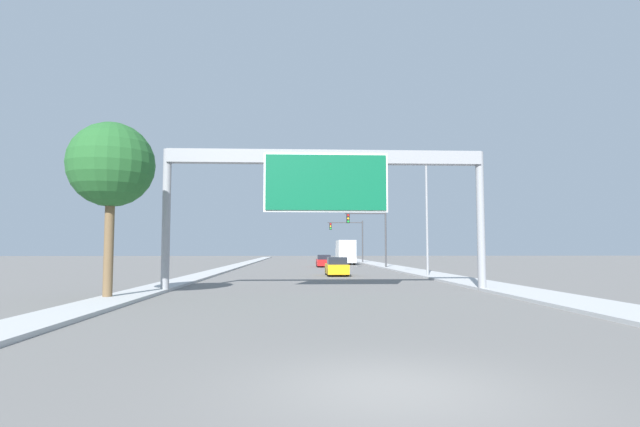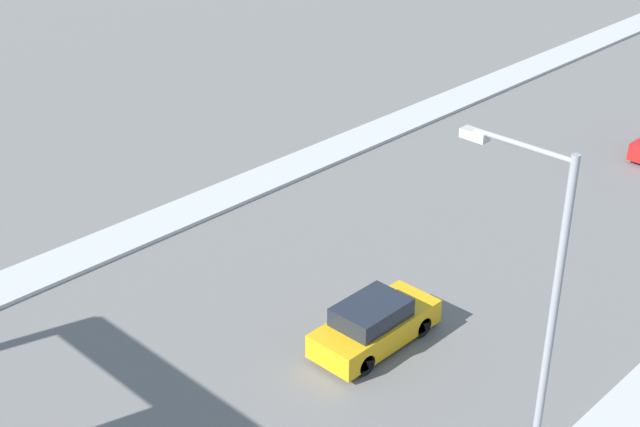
{
  "view_description": "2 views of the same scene",
  "coord_description": "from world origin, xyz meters",
  "views": [
    {
      "loc": [
        -1.48,
        -7.84,
        2.18
      ],
      "look_at": [
        0.0,
        24.48,
        4.48
      ],
      "focal_mm": 28.0,
      "sensor_mm": 36.0,
      "label": 1
    },
    {
      "loc": [
        15.82,
        16.03,
        15.79
      ],
      "look_at": [
        -1.67,
        34.09,
        2.73
      ],
      "focal_mm": 50.0,
      "sensor_mm": 36.0,
      "label": 2
    }
  ],
  "objects": [
    {
      "name": "street_lamp_right",
      "position": [
        8.28,
        30.42,
        5.33
      ],
      "size": [
        2.68,
        0.28,
        9.06
      ],
      "color": "gray",
      "rests_on": "ground"
    },
    {
      "name": "car_mid_center",
      "position": [
        1.75,
        32.88,
        0.71
      ],
      "size": [
        1.7,
        4.21,
        1.51
      ],
      "color": "gold",
      "rests_on": "ground"
    },
    {
      "name": "median_strip_left",
      "position": [
        -9.0,
        60.0,
        0.07
      ],
      "size": [
        2.0,
        120.0,
        0.15
      ],
      "color": "#B5B5B5",
      "rests_on": "ground"
    }
  ]
}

